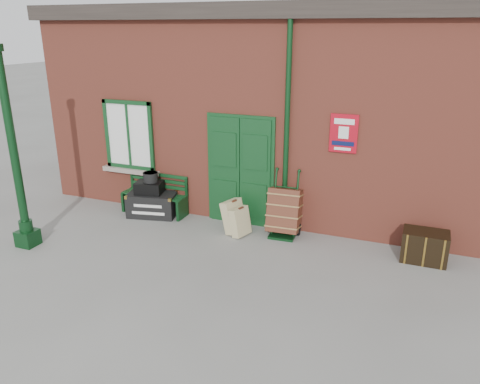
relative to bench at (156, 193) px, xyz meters
The scene contains 11 objects.
ground 2.63m from the bench, 30.62° to the right, with size 80.00×80.00×0.00m, color gray.
station_building 3.55m from the bench, 44.29° to the left, with size 10.30×4.30×4.36m.
canopy_column 2.86m from the bench, 120.55° to the right, with size 0.34×0.34×3.61m.
bench is the anchor object (origin of this frame).
houdini_trunk 0.28m from the bench, 82.60° to the right, with size 1.02×0.56×0.51m, color black.
strongbox 0.27m from the bench, 96.85° to the right, with size 0.56×0.41×0.25m, color black.
hatbox 0.45m from the bench, 87.99° to the right, with size 0.30×0.30×0.20m, color black.
suitcase_back 2.01m from the bench, 10.00° to the right, with size 0.18×0.46×0.64m, color tan.
suitcase_front 2.21m from the bench, 11.75° to the right, with size 0.17×0.41×0.55m, color tan.
porter_trolley 2.95m from the bench, ahead, with size 0.65×0.70×1.27m.
dark_trunk 5.54m from the bench, ahead, with size 0.76×0.50×0.55m, color black.
Camera 1 is at (3.00, -6.94, 3.86)m, focal length 35.00 mm.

